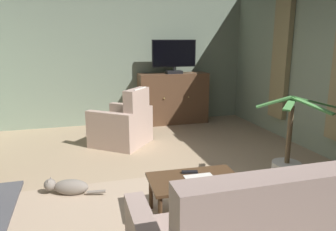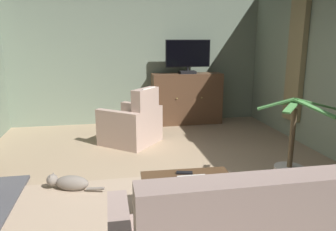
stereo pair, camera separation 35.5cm
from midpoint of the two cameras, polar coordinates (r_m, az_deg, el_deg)
ground_plane at (r=3.96m, az=-2.26°, el=-13.93°), size 5.95×7.58×0.04m
wall_back at (r=7.02m, az=-9.40°, el=9.85°), size 5.95×0.10×2.77m
curtain_panel_far at (r=6.21m, az=17.90°, el=10.23°), size 0.10×0.44×2.33m
rug_central at (r=3.54m, az=-7.17°, el=-17.08°), size 2.75×1.81×0.01m
tv_cabinet at (r=6.98m, az=-0.53°, el=2.85°), size 1.49×0.47×1.09m
television at (r=6.82m, az=-0.43°, el=10.54°), size 0.94×0.20×0.70m
coffee_table at (r=3.35m, az=1.70°, el=-11.91°), size 0.95×0.59×0.41m
tv_remote at (r=3.46m, az=0.89°, el=-10.02°), size 0.18×0.09×0.02m
folded_newspaper at (r=3.33m, az=2.64°, el=-11.11°), size 0.31×0.23×0.01m
armchair_facing_sofa at (r=5.65m, az=-9.76°, el=-1.88°), size 1.18×1.18×1.01m
potted_plant_on_hearth_side at (r=4.13m, az=17.94°, el=-9.02°), size 0.92×0.78×1.16m
cat at (r=4.11m, az=-19.71°, el=-11.84°), size 0.70×0.33×0.21m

